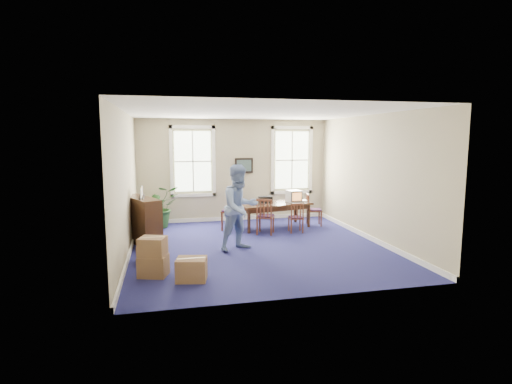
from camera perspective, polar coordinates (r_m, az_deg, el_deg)
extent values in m
plane|color=navy|center=(9.80, 0.21, -7.74)|extent=(6.50, 6.50, 0.00)
plane|color=white|center=(9.47, 0.22, 11.27)|extent=(6.50, 6.50, 0.00)
plane|color=tan|center=(12.68, -3.11, 3.11)|extent=(6.50, 0.00, 6.50)
plane|color=tan|center=(6.41, 6.81, -1.40)|extent=(6.50, 0.00, 6.50)
plane|color=tan|center=(9.30, -18.10, 1.09)|extent=(0.00, 6.50, 6.50)
plane|color=tan|center=(10.59, 16.24, 1.92)|extent=(0.00, 6.50, 6.50)
cube|color=white|center=(12.86, -3.04, -3.75)|extent=(6.00, 0.04, 0.12)
cube|color=white|center=(9.59, -17.53, -8.09)|extent=(0.04, 6.50, 0.12)
cube|color=white|center=(10.83, 15.80, -6.21)|extent=(0.04, 6.50, 0.12)
cube|color=white|center=(11.97, 6.82, -1.28)|extent=(0.20, 0.24, 0.06)
cube|color=black|center=(11.67, 1.35, -1.11)|extent=(0.40, 0.28, 0.19)
imported|color=#7C96C7|center=(9.31, -2.31, -2.24)|extent=(1.21, 1.10, 2.01)
cube|color=#402516|center=(10.36, -16.03, -3.75)|extent=(1.05, 1.59, 1.21)
imported|color=#1F461C|center=(12.03, -13.60, -2.06)|extent=(1.31, 1.21, 1.23)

